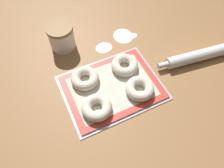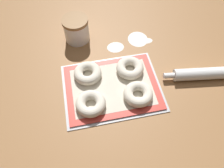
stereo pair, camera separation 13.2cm
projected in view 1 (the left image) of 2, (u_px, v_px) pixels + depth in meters
ground_plane at (112, 85)px, 1.03m from camera, size 2.80×2.80×0.00m
baking_tray at (112, 87)px, 1.02m from camera, size 0.45×0.35×0.01m
baking_mat at (112, 87)px, 1.01m from camera, size 0.43×0.32×0.00m
bagel_front_left at (97, 108)px, 0.93m from camera, size 0.13×0.13×0.04m
bagel_front_right at (140, 88)px, 0.98m from camera, size 0.13×0.13×0.04m
bagel_back_left at (85, 78)px, 1.01m from camera, size 0.13×0.13×0.04m
bagel_back_right at (125, 65)px, 1.05m from camera, size 0.13×0.13×0.04m
flour_canister at (61, 37)px, 1.11m from camera, size 0.13×0.13×0.13m
rolling_pin at (200, 55)px, 1.09m from camera, size 0.45×0.11×0.06m
flour_patch_near at (104, 48)px, 1.16m from camera, size 0.09×0.08×0.00m
flour_patch_far at (132, 36)px, 1.21m from camera, size 0.07×0.04×0.00m
flour_patch_side at (123, 36)px, 1.21m from camera, size 0.11×0.12×0.00m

